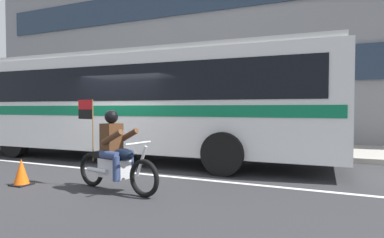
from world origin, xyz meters
TOP-DOWN VIEW (x-y plane):
  - ground_plane at (0.00, 0.00)m, footprint 60.00×60.00m
  - sidewalk_curb at (0.00, 5.10)m, footprint 28.00×3.80m
  - lane_center_stripe at (0.00, -0.60)m, footprint 26.60×0.14m
  - office_building_facade at (0.00, 7.39)m, footprint 28.00×0.89m
  - transit_bus at (-0.44, 1.19)m, footprint 12.25×2.97m
  - motorcycle_with_rider at (1.47, -2.19)m, footprint 2.17×0.71m
  - fire_hydrant at (-4.39, 4.25)m, footprint 0.22×0.30m
  - traffic_cone at (-0.61, -2.58)m, footprint 0.36×0.36m

SIDE VIEW (x-z plane):
  - ground_plane at x=0.00m, z-range 0.00..0.00m
  - lane_center_stripe at x=0.00m, z-range 0.00..0.01m
  - sidewalk_curb at x=0.00m, z-range 0.00..0.15m
  - traffic_cone at x=-0.61m, z-range -0.02..0.53m
  - fire_hydrant at x=-4.39m, z-range 0.14..0.89m
  - motorcycle_with_rider at x=1.47m, z-range -0.22..1.55m
  - transit_bus at x=-0.44m, z-range 0.27..3.49m
  - office_building_facade at x=0.00m, z-range 0.01..9.71m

